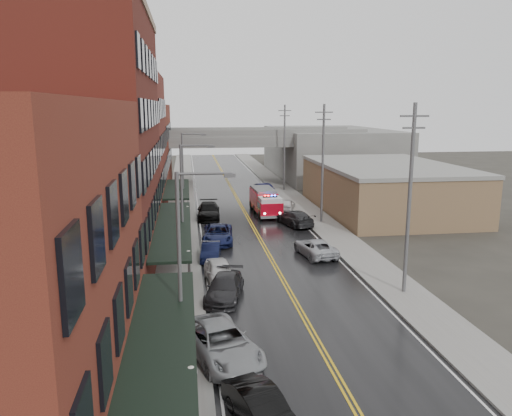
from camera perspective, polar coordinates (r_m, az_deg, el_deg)
road at (r=45.63m, az=0.35°, el=-3.39°), size 11.00×160.00×0.02m
sidewalk_left at (r=45.18m, az=-8.87°, el=-3.60°), size 3.00×160.00×0.15m
sidewalk_right at (r=47.18m, az=9.17°, el=-2.96°), size 3.00×160.00×0.15m
curb_left at (r=45.17m, az=-6.78°, el=-3.54°), size 0.30×160.00×0.15m
curb_right at (r=46.73m, az=7.23°, el=-3.04°), size 0.30×160.00×0.15m
brick_building_b at (r=37.39m, az=-18.75°, el=6.69°), size 9.00×20.00×18.00m
brick_building_c at (r=54.74m, az=-15.29°, el=6.67°), size 9.00×15.00×15.00m
brick_building_far at (r=72.20m, az=-13.51°, el=6.64°), size 9.00×20.00×12.00m
tan_building at (r=58.83m, az=14.53°, el=2.11°), size 14.00×22.00×5.00m
right_far_block at (r=87.44m, az=8.34°, el=6.32°), size 18.00×30.00×8.00m
awning_0 at (r=19.73m, az=-10.79°, el=-15.10°), size 2.60×16.00×3.09m
awning_1 at (r=37.68m, az=-9.45°, el=-2.09°), size 2.60×18.00×3.09m
awning_2 at (r=54.85m, az=-9.01°, el=2.18°), size 2.60×13.00×3.09m
globe_lamp_0 at (r=18.26m, az=-7.38°, el=-19.73°), size 0.44×0.44×3.12m
globe_lamp_1 at (r=31.10m, az=-7.69°, el=-6.26°), size 0.44×0.44×3.12m
globe_lamp_2 at (r=44.64m, az=-7.81°, el=-0.79°), size 0.44×0.44×3.12m
street_lamp_0 at (r=22.61m, az=-8.13°, el=-5.50°), size 2.64×0.22×9.00m
street_lamp_1 at (r=38.20m, az=-8.10°, el=1.50°), size 2.64×0.22×9.00m
street_lamp_2 at (r=54.03m, az=-8.09°, el=4.43°), size 2.64×0.22×9.00m
utility_pole_0 at (r=32.14m, az=17.15°, el=1.24°), size 1.80×0.24×12.00m
utility_pole_1 at (r=50.77m, az=7.64°, el=5.26°), size 1.80×0.24×12.00m
utility_pole_2 at (r=70.16m, az=3.27°, el=7.06°), size 1.80×0.24×12.00m
overpass at (r=76.11m, az=-3.13°, el=7.17°), size 40.00×10.00×7.50m
fire_truck at (r=55.11m, az=1.08°, el=0.79°), size 3.26×7.62×2.75m
parked_car_left_1 at (r=20.02m, az=0.63°, el=-22.02°), size 2.83×4.49×1.40m
parked_car_left_2 at (r=24.45m, az=-4.02°, el=-15.10°), size 4.34×6.39×1.63m
parked_car_left_3 at (r=31.41m, az=-3.60°, el=-9.07°), size 3.12×5.33×1.45m
parked_car_left_4 at (r=34.06m, az=-4.17°, el=-7.32°), size 2.21×4.69×1.55m
parked_car_left_5 at (r=39.26m, az=-5.18°, el=-4.94°), size 1.86×4.15×1.32m
parked_car_left_6 at (r=43.90m, az=-4.39°, el=-3.00°), size 2.98×5.74×1.55m
parked_car_left_7 at (r=53.43m, az=-5.44°, el=-0.32°), size 2.63×5.87×1.67m
parked_car_right_0 at (r=40.29m, az=6.78°, el=-4.50°), size 3.00×5.26×1.38m
parked_car_right_1 at (r=50.21m, az=4.49°, el=-1.15°), size 3.39×5.68×1.54m
parked_car_right_2 at (r=57.66m, az=3.59°, el=0.41°), size 2.73×4.17×1.32m
parked_car_right_3 at (r=67.47m, az=0.67°, el=2.20°), size 2.91×5.22×1.63m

